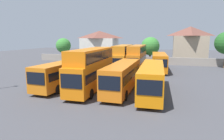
{
  "coord_description": "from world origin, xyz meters",
  "views": [
    {
      "loc": [
        7.31,
        -21.85,
        6.43
      ],
      "look_at": [
        0.0,
        3.0,
        2.07
      ],
      "focal_mm": 30.81,
      "sensor_mm": 36.0,
      "label": 1
    }
  ],
  "objects_px": {
    "house_terrace_left": "(99,45)",
    "tree_left_of_lot": "(63,46)",
    "bus_2": "(92,67)",
    "bus_6": "(123,56)",
    "bus_3": "(123,75)",
    "bus_5": "(100,59)",
    "bus_8": "(159,61)",
    "house_terrace_centre": "(190,44)",
    "bus_4": "(152,77)",
    "tree_behind_wall": "(150,46)",
    "bus_1": "(64,72)",
    "bus_7": "(137,56)"
  },
  "relations": [
    {
      "from": "house_terrace_left",
      "to": "tree_left_of_lot",
      "type": "xyz_separation_m",
      "value": [
        -6.0,
        -10.97,
        0.08
      ]
    },
    {
      "from": "bus_2",
      "to": "bus_6",
      "type": "height_order",
      "value": "bus_2"
    },
    {
      "from": "bus_3",
      "to": "bus_5",
      "type": "relative_size",
      "value": 0.98
    },
    {
      "from": "bus_8",
      "to": "house_terrace_centre",
      "type": "xyz_separation_m",
      "value": [
        7.0,
        17.69,
        2.85
      ]
    },
    {
      "from": "bus_5",
      "to": "bus_4",
      "type": "bearing_deg",
      "value": 36.49
    },
    {
      "from": "house_terrace_left",
      "to": "tree_behind_wall",
      "type": "height_order",
      "value": "house_terrace_left"
    },
    {
      "from": "bus_2",
      "to": "house_terrace_left",
      "type": "relative_size",
      "value": 1.03
    },
    {
      "from": "bus_4",
      "to": "tree_behind_wall",
      "type": "distance_m",
      "value": 28.52
    },
    {
      "from": "bus_1",
      "to": "bus_7",
      "type": "height_order",
      "value": "bus_7"
    },
    {
      "from": "bus_3",
      "to": "tree_left_of_lot",
      "type": "relative_size",
      "value": 1.75
    },
    {
      "from": "house_terrace_left",
      "to": "bus_4",
      "type": "bearing_deg",
      "value": -61.02
    },
    {
      "from": "bus_7",
      "to": "bus_3",
      "type": "bearing_deg",
      "value": 2.45
    },
    {
      "from": "bus_5",
      "to": "bus_7",
      "type": "relative_size",
      "value": 1.07
    },
    {
      "from": "bus_4",
      "to": "tree_behind_wall",
      "type": "height_order",
      "value": "tree_behind_wall"
    },
    {
      "from": "house_terrace_left",
      "to": "tree_behind_wall",
      "type": "bearing_deg",
      "value": -19.06
    },
    {
      "from": "bus_3",
      "to": "bus_4",
      "type": "xyz_separation_m",
      "value": [
        3.49,
        -0.16,
        -0.02
      ]
    },
    {
      "from": "bus_8",
      "to": "house_terrace_centre",
      "type": "relative_size",
      "value": 1.16
    },
    {
      "from": "bus_2",
      "to": "bus_4",
      "type": "xyz_separation_m",
      "value": [
        7.31,
        0.28,
        -0.94
      ]
    },
    {
      "from": "bus_1",
      "to": "bus_6",
      "type": "bearing_deg",
      "value": 167.64
    },
    {
      "from": "bus_6",
      "to": "bus_2",
      "type": "bearing_deg",
      "value": -2.93
    },
    {
      "from": "bus_2",
      "to": "tree_left_of_lot",
      "type": "xyz_separation_m",
      "value": [
        -17.38,
        23.06,
        1.52
      ]
    },
    {
      "from": "tree_behind_wall",
      "to": "house_terrace_centre",
      "type": "bearing_deg",
      "value": 29.27
    },
    {
      "from": "bus_6",
      "to": "tree_left_of_lot",
      "type": "bearing_deg",
      "value": -113.64
    },
    {
      "from": "bus_4",
      "to": "house_terrace_left",
      "type": "xyz_separation_m",
      "value": [
        -18.69,
        33.75,
        2.38
      ]
    },
    {
      "from": "bus_1",
      "to": "bus_8",
      "type": "xyz_separation_m",
      "value": [
        11.47,
        15.88,
        0.05
      ]
    },
    {
      "from": "bus_7",
      "to": "house_terrace_left",
      "type": "xyz_separation_m",
      "value": [
        -14.39,
        17.48,
        1.54
      ]
    },
    {
      "from": "bus_1",
      "to": "bus_3",
      "type": "bearing_deg",
      "value": 92.11
    },
    {
      "from": "tree_behind_wall",
      "to": "house_terrace_left",
      "type": "bearing_deg",
      "value": 160.94
    },
    {
      "from": "house_terrace_centre",
      "to": "tree_left_of_lot",
      "type": "xyz_separation_m",
      "value": [
        -31.72,
        -11.04,
        -0.4
      ]
    },
    {
      "from": "bus_3",
      "to": "bus_7",
      "type": "relative_size",
      "value": 1.04
    },
    {
      "from": "tree_left_of_lot",
      "to": "tree_behind_wall",
      "type": "xyz_separation_m",
      "value": [
        21.84,
        5.5,
        -0.11
      ]
    },
    {
      "from": "bus_1",
      "to": "house_terrace_centre",
      "type": "height_order",
      "value": "house_terrace_centre"
    },
    {
      "from": "bus_3",
      "to": "bus_8",
      "type": "xyz_separation_m",
      "value": [
        3.52,
        15.96,
        -0.01
      ]
    },
    {
      "from": "bus_6",
      "to": "house_terrace_centre",
      "type": "relative_size",
      "value": 1.16
    },
    {
      "from": "bus_5",
      "to": "bus_7",
      "type": "bearing_deg",
      "value": 92.77
    },
    {
      "from": "bus_7",
      "to": "tree_left_of_lot",
      "type": "distance_m",
      "value": 21.46
    },
    {
      "from": "bus_1",
      "to": "tree_behind_wall",
      "type": "bearing_deg",
      "value": 165.67
    },
    {
      "from": "bus_2",
      "to": "house_terrace_left",
      "type": "xyz_separation_m",
      "value": [
        -11.38,
        34.03,
        1.44
      ]
    },
    {
      "from": "bus_3",
      "to": "bus_6",
      "type": "height_order",
      "value": "bus_6"
    },
    {
      "from": "bus_2",
      "to": "tree_behind_wall",
      "type": "bearing_deg",
      "value": 169.37
    },
    {
      "from": "bus_5",
      "to": "tree_behind_wall",
      "type": "bearing_deg",
      "value": 143.13
    },
    {
      "from": "bus_1",
      "to": "house_terrace_centre",
      "type": "bearing_deg",
      "value": 153.87
    },
    {
      "from": "bus_7",
      "to": "bus_1",
      "type": "bearing_deg",
      "value": -24.44
    },
    {
      "from": "bus_4",
      "to": "house_terrace_centre",
      "type": "height_order",
      "value": "house_terrace_centre"
    },
    {
      "from": "house_terrace_left",
      "to": "bus_3",
      "type": "bearing_deg",
      "value": -65.65
    },
    {
      "from": "bus_4",
      "to": "tree_left_of_lot",
      "type": "distance_m",
      "value": 33.68
    },
    {
      "from": "bus_2",
      "to": "tree_behind_wall",
      "type": "xyz_separation_m",
      "value": [
        4.45,
        28.56,
        1.41
      ]
    },
    {
      "from": "bus_3",
      "to": "house_terrace_centre",
      "type": "bearing_deg",
      "value": 162.62
    },
    {
      "from": "bus_6",
      "to": "house_terrace_left",
      "type": "bearing_deg",
      "value": -149.56
    },
    {
      "from": "house_terrace_left",
      "to": "tree_left_of_lot",
      "type": "height_order",
      "value": "house_terrace_left"
    }
  ]
}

